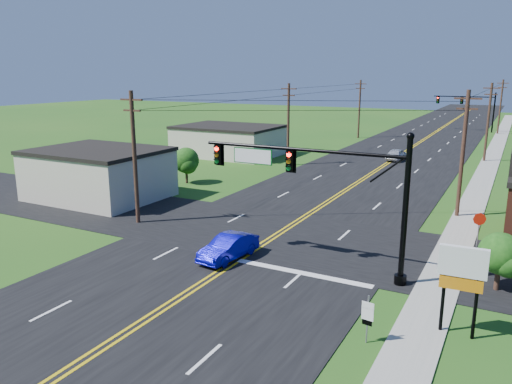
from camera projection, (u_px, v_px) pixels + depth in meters
The scene contains 21 objects.
ground at pixel (153, 313), 21.61m from camera, with size 260.00×260.00×0.00m, color #1E4F16.
road_main at pixel (402, 153), 64.54m from camera, with size 16.00×220.00×0.04m, color black.
road_cross at pixel (274, 235), 31.91m from camera, with size 70.00×10.00×0.04m, color black.
sidewalk at pixel (485, 173), 51.16m from camera, with size 2.00×160.00×0.08m, color gray.
signal_mast_main at pixel (317, 181), 25.39m from camera, with size 11.30×0.60×7.48m.
signal_mast_far at pixel (467, 105), 87.22m from camera, with size 10.98×0.60×7.48m.
cream_bldg_near at pixel (99, 174), 40.90m from camera, with size 10.20×8.20×4.10m.
cream_bldg_far at pixel (229, 140), 62.47m from camera, with size 12.20×9.20×3.70m.
utility_pole_left_a at pixel (134, 155), 33.42m from camera, with size 1.80×0.28×9.00m.
utility_pole_left_b at pixel (288, 123), 54.89m from camera, with size 1.80×0.28×9.00m.
utility_pole_left_c at pixel (359, 108), 78.08m from camera, with size 1.80×0.28×9.00m.
utility_pole_right_a at pixel (463, 152), 34.93m from camera, with size 1.80×0.28×9.00m.
utility_pole_right_b at pixel (488, 121), 57.26m from camera, with size 1.80×0.28×9.00m.
utility_pole_right_c at pixel (500, 106), 83.02m from camera, with size 1.80×0.28×9.00m.
shrub_corner at pixel (500, 254), 23.41m from camera, with size 2.00×2.00×2.86m.
tree_left at pixel (186, 160), 46.38m from camera, with size 2.40×2.40×3.37m.
blue_car at pixel (229, 248), 27.65m from camera, with size 1.41×4.03×1.33m, color #0908B4.
distant_car at pixel (397, 155), 58.67m from camera, with size 1.67×4.16×1.42m, color silver.
route_sign at pixel (367, 316), 18.95m from camera, with size 0.49×0.11×1.96m.
stop_sign at pixel (479, 223), 29.32m from camera, with size 0.72×0.30×2.13m.
pylon_sign at pixel (462, 271), 19.16m from camera, with size 1.80×0.34×3.68m.
Camera 1 is at (13.21, -15.39, 10.14)m, focal length 35.00 mm.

